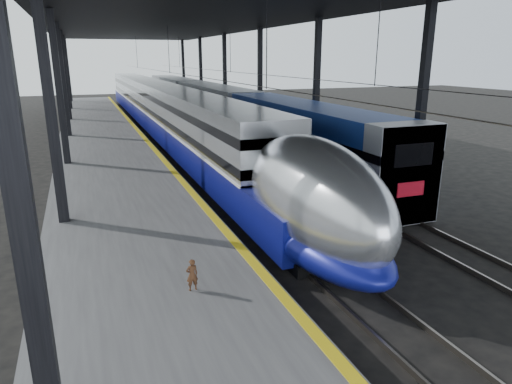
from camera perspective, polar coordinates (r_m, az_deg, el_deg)
ground at (r=14.41m, az=1.33°, el=-10.90°), size 160.00×160.00×0.00m
platform at (r=32.44m, az=-18.21°, el=4.77°), size 6.00×80.00×1.00m
yellow_strip at (r=32.59m, az=-13.36°, el=6.10°), size 0.30×80.00×0.01m
rails at (r=33.82m, az=-4.48°, el=5.27°), size 6.52×80.00×0.16m
canopy at (r=32.64m, az=-9.54°, el=20.64°), size 18.00×75.00×9.47m
tgv_train at (r=41.07m, az=-11.37°, el=9.75°), size 3.03×65.20×4.35m
second_train at (r=43.18m, az=-4.97°, el=10.41°), size 3.01×56.05×4.15m
child at (r=11.66m, az=-8.00°, el=-10.22°), size 0.33×0.23×0.84m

